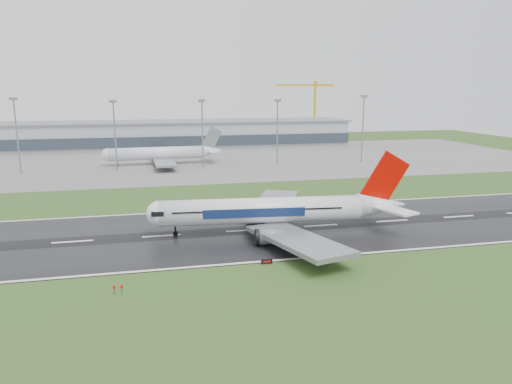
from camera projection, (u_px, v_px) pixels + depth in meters
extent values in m
plane|color=#2B4A1B|center=(162.00, 236.00, 110.71)|extent=(520.00, 520.00, 0.00)
cube|color=black|center=(162.00, 236.00, 110.70)|extent=(400.00, 45.00, 0.10)
cube|color=slate|center=(155.00, 161.00, 229.91)|extent=(400.00, 130.00, 0.08)
cube|color=#9699A1|center=(154.00, 135.00, 285.54)|extent=(240.00, 36.00, 15.00)
cylinder|color=gray|center=(17.00, 138.00, 191.13)|extent=(0.64, 0.64, 30.08)
cylinder|color=gray|center=(115.00, 137.00, 199.49)|extent=(0.64, 0.64, 28.88)
cylinder|color=gray|center=(203.00, 135.00, 207.47)|extent=(0.64, 0.64, 29.06)
cylinder|color=gray|center=(277.00, 134.00, 214.85)|extent=(0.64, 0.64, 28.96)
cylinder|color=gray|center=(363.00, 130.00, 223.72)|extent=(0.64, 0.64, 30.68)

